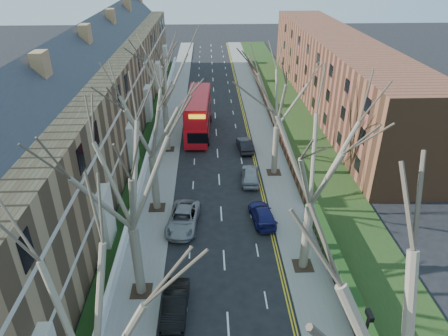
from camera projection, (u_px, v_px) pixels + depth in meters
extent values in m
cube|color=slate|center=(172.00, 116.00, 55.87)|extent=(3.00, 102.00, 0.12)
cube|color=slate|center=(258.00, 114.00, 56.31)|extent=(3.00, 102.00, 0.12)
cube|color=olive|center=(97.00, 101.00, 46.21)|extent=(9.00, 78.00, 10.00)
cube|color=#2B2C34|center=(89.00, 49.00, 43.35)|extent=(4.67, 78.00, 4.67)
cube|color=beige|center=(137.00, 113.00, 47.08)|extent=(0.12, 78.00, 0.35)
cube|color=beige|center=(134.00, 84.00, 45.42)|extent=(0.12, 78.00, 0.35)
cube|color=brown|center=(335.00, 71.00, 57.89)|extent=(8.00, 54.00, 10.00)
cube|color=brown|center=(266.00, 101.00, 59.64)|extent=(0.35, 54.00, 0.90)
cube|color=#523123|center=(358.00, 331.00, 23.70)|extent=(0.40, 24.00, 0.60)
cube|color=black|center=(361.00, 320.00, 23.27)|extent=(0.70, 24.00, 1.20)
cube|color=white|center=(154.00, 135.00, 48.52)|extent=(0.30, 78.00, 1.00)
cube|color=#1C3212|center=(289.00, 113.00, 56.43)|extent=(6.00, 102.00, 0.06)
cube|color=black|center=(370.00, 315.00, 15.10)|extent=(0.18, 0.50, 0.22)
cylinder|color=#746553|center=(138.00, 261.00, 25.62)|extent=(0.64, 0.64, 5.25)
cube|color=#2D2116|center=(142.00, 291.00, 26.86)|extent=(1.40, 1.40, 0.05)
cylinder|color=#746553|center=(155.00, 183.00, 34.44)|extent=(0.64, 0.64, 5.07)
cube|color=#2D2116|center=(157.00, 207.00, 35.65)|extent=(1.40, 1.40, 0.05)
cylinder|color=#746553|center=(167.00, 128.00, 44.94)|extent=(0.60, 0.60, 5.25)
cube|color=#2D2116|center=(168.00, 149.00, 46.19)|extent=(1.40, 1.40, 0.05)
cylinder|color=#746553|center=(306.00, 237.00, 27.79)|extent=(0.64, 0.64, 5.25)
cube|color=#2D2116|center=(303.00, 266.00, 29.03)|extent=(1.40, 1.40, 0.05)
cylinder|color=#746553|center=(275.00, 150.00, 40.13)|extent=(0.60, 0.60, 5.07)
cube|color=#2D2116|center=(274.00, 172.00, 41.33)|extent=(1.40, 1.40, 0.05)
cube|color=red|center=(199.00, 122.00, 49.99)|extent=(3.20, 11.68, 2.31)
cube|color=red|center=(198.00, 105.00, 48.94)|extent=(3.17, 11.10, 2.10)
cube|color=black|center=(198.00, 118.00, 49.76)|extent=(3.17, 10.76, 0.95)
cube|color=black|center=(198.00, 104.00, 48.89)|extent=(3.16, 10.53, 0.95)
imported|color=black|center=(175.00, 305.00, 25.09)|extent=(1.69, 4.31, 1.40)
imported|color=gray|center=(183.00, 219.00, 33.12)|extent=(3.01, 5.49, 1.46)
imported|color=navy|center=(262.00, 214.00, 33.84)|extent=(2.25, 4.57, 1.28)
imported|color=#93949B|center=(250.00, 175.00, 39.65)|extent=(2.08, 4.49, 1.49)
imported|color=black|center=(245.00, 145.00, 45.94)|extent=(1.78, 4.25, 1.37)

